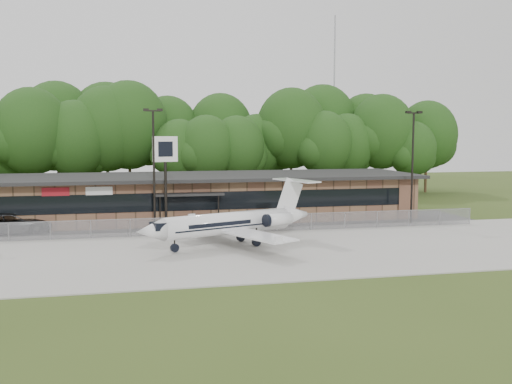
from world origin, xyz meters
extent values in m
plane|color=#364819|center=(0.00, 0.00, 0.00)|extent=(160.00, 160.00, 0.00)
cube|color=#9E9B93|center=(0.00, 8.00, 0.04)|extent=(64.00, 18.00, 0.08)
cube|color=#383835|center=(0.00, 19.50, 0.03)|extent=(50.00, 9.00, 0.06)
cube|color=brown|center=(0.00, 24.00, 2.00)|extent=(40.00, 10.00, 4.00)
cube|color=black|center=(0.00, 18.98, 2.30)|extent=(36.00, 0.08, 1.60)
cube|color=black|center=(0.00, 23.50, 4.15)|extent=(41.00, 11.50, 0.30)
cube|color=black|center=(-2.00, 18.40, 3.00)|extent=(6.00, 1.60, 0.20)
cube|color=maroon|center=(-13.00, 18.95, 3.40)|extent=(2.20, 0.06, 0.70)
cube|color=silver|center=(-9.50, 18.95, 3.40)|extent=(2.20, 0.06, 0.70)
cube|color=gray|center=(0.00, 15.00, 0.75)|extent=(46.00, 0.03, 1.50)
cube|color=gray|center=(0.00, 15.00, 1.50)|extent=(46.00, 0.04, 0.04)
cylinder|color=gray|center=(22.00, 48.00, 12.50)|extent=(0.20, 0.20, 25.00)
cylinder|color=black|center=(-5.00, 16.50, 5.00)|extent=(0.18, 0.18, 10.00)
cube|color=black|center=(-5.00, 16.50, 10.05)|extent=(1.20, 0.12, 0.12)
cube|color=black|center=(-5.55, 16.50, 10.12)|extent=(0.45, 0.30, 0.22)
cube|color=black|center=(-4.45, 16.50, 10.12)|extent=(0.45, 0.30, 0.22)
cylinder|color=black|center=(18.00, 16.50, 5.00)|extent=(0.18, 0.18, 10.00)
cube|color=black|center=(18.00, 16.50, 10.05)|extent=(1.20, 0.12, 0.12)
cube|color=black|center=(17.45, 16.50, 10.12)|extent=(0.45, 0.30, 0.22)
cube|color=black|center=(18.55, 16.50, 10.12)|extent=(0.45, 0.30, 0.22)
cylinder|color=white|center=(-0.13, 9.48, 1.69)|extent=(9.86, 4.96, 1.59)
cone|color=white|center=(-5.71, 7.40, 1.69)|extent=(2.42, 2.18, 1.59)
cone|color=white|center=(5.55, 11.59, 1.84)|extent=(2.60, 2.25, 1.59)
cube|color=white|center=(1.48, 6.58, 1.24)|extent=(4.13, 6.35, 0.12)
cube|color=white|center=(-0.81, 12.72, 1.24)|extent=(4.13, 6.35, 0.12)
cylinder|color=white|center=(3.65, 9.56, 1.84)|extent=(2.36, 1.60, 0.89)
cylinder|color=white|center=(2.79, 11.89, 1.84)|extent=(2.36, 1.60, 0.89)
cube|color=white|center=(5.08, 11.42, 3.28)|extent=(2.34, 0.98, 2.99)
cube|color=white|center=(5.64, 11.63, 4.52)|extent=(2.80, 4.73, 0.10)
cube|color=black|center=(-5.06, 7.64, 1.97)|extent=(1.35, 1.46, 0.50)
cube|color=black|center=(1.54, 10.10, 0.35)|extent=(1.58, 2.51, 0.70)
cylinder|color=black|center=(-4.04, 8.02, 0.35)|extent=(0.77, 0.77, 0.22)
imported|color=#333436|center=(-16.48, 18.69, 0.88)|extent=(6.80, 4.26, 1.75)
cylinder|color=black|center=(-4.06, 16.80, 3.81)|extent=(0.28, 0.28, 7.61)
cube|color=silver|center=(-4.06, 16.80, 6.95)|extent=(2.09, 0.75, 2.09)
cube|color=black|center=(-4.03, 16.68, 6.95)|extent=(1.21, 0.34, 1.24)
camera|label=1|loc=(-6.86, -30.62, 8.19)|focal=40.00mm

